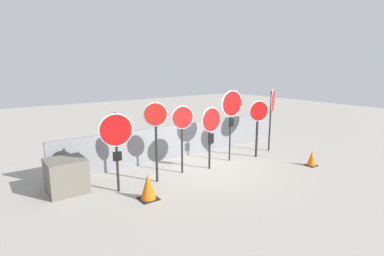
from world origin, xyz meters
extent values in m
plane|color=gray|center=(0.00, 0.00, 0.00)|extent=(40.00, 40.00, 0.00)
cube|color=slate|center=(0.00, 1.42, 0.60)|extent=(9.24, 0.12, 1.20)
cylinder|color=black|center=(-3.20, -0.23, 1.05)|extent=(0.07, 0.07, 2.10)
cylinder|color=white|center=(-3.21, -0.28, 1.67)|extent=(0.84, 0.22, 0.85)
cylinder|color=#AD0F0F|center=(-3.22, -0.30, 1.67)|extent=(0.78, 0.20, 0.79)
cube|color=black|center=(-3.21, -0.28, 0.98)|extent=(0.23, 0.08, 0.24)
cylinder|color=black|center=(-2.04, -0.23, 1.10)|extent=(0.07, 0.07, 2.21)
cylinder|color=white|center=(-2.06, -0.28, 1.96)|extent=(0.59, 0.35, 0.67)
cylinder|color=red|center=(-2.07, -0.30, 1.96)|extent=(0.54, 0.32, 0.61)
cylinder|color=black|center=(-1.04, -0.05, 1.02)|extent=(0.06, 0.06, 2.05)
cylinder|color=white|center=(-1.06, -0.10, 1.75)|extent=(0.70, 0.17, 0.71)
cylinder|color=red|center=(-1.06, -0.12, 1.75)|extent=(0.64, 0.15, 0.65)
cylinder|color=black|center=(-0.12, -0.25, 0.96)|extent=(0.07, 0.07, 1.92)
cylinder|color=white|center=(-0.11, -0.30, 1.61)|extent=(0.78, 0.08, 0.78)
cylinder|color=red|center=(-0.11, -0.32, 1.61)|extent=(0.72, 0.08, 0.72)
cube|color=black|center=(-0.11, -0.30, 1.00)|extent=(0.23, 0.04, 0.33)
cylinder|color=black|center=(0.98, -0.02, 1.17)|extent=(0.05, 0.05, 2.33)
cylinder|color=white|center=(0.98, -0.07, 2.01)|extent=(0.89, 0.03, 0.89)
cylinder|color=#AD0F0F|center=(0.98, -0.08, 2.01)|extent=(0.83, 0.03, 0.83)
cube|color=black|center=(0.98, -0.07, 1.35)|extent=(0.21, 0.02, 0.29)
cylinder|color=black|center=(2.07, -0.26, 1.02)|extent=(0.08, 0.08, 2.05)
cylinder|color=white|center=(2.05, -0.32, 1.69)|extent=(0.70, 0.27, 0.73)
cylinder|color=#AD0F0F|center=(2.05, -0.34, 1.69)|extent=(0.64, 0.25, 0.67)
cylinder|color=black|center=(3.09, 0.00, 1.16)|extent=(0.06, 0.06, 2.31)
cylinder|color=white|center=(3.12, -0.05, 1.96)|extent=(0.75, 0.50, 0.88)
cylinder|color=#AD0F0F|center=(3.13, -0.06, 1.96)|extent=(0.70, 0.47, 0.82)
cube|color=black|center=(2.79, -2.03, 0.01)|extent=(0.34, 0.34, 0.02)
cone|color=#E05B0C|center=(2.79, -2.03, 0.27)|extent=(0.28, 0.28, 0.49)
cube|color=black|center=(-2.80, -1.12, 0.01)|extent=(0.46, 0.46, 0.02)
cone|color=#E05B0C|center=(-2.80, -1.12, 0.34)|extent=(0.38, 0.38, 0.64)
cube|color=#605B51|center=(-4.30, 0.54, 0.44)|extent=(0.95, 0.92, 0.89)
camera|label=1|loc=(-6.01, -7.35, 3.23)|focal=28.00mm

